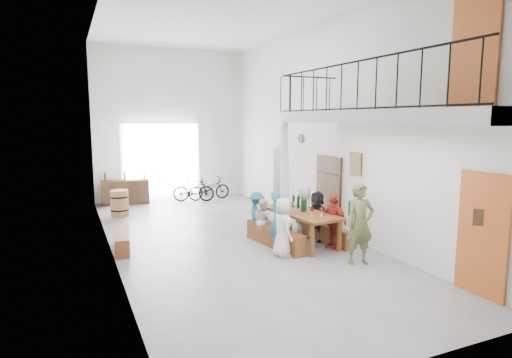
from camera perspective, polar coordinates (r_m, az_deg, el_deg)
name	(u,v)px	position (r m, az deg, el deg)	size (l,w,h in m)	color
floor	(229,239)	(10.73, -3.69, -8.04)	(12.00, 12.00, 0.00)	slate
room_walls	(227,94)	(10.33, -3.87, 11.27)	(12.00, 12.00, 12.00)	white
gateway_portal	(162,162)	(16.01, -12.49, 2.22)	(2.80, 0.08, 2.80)	white
right_wall_decor	(367,173)	(10.08, 14.61, 0.79)	(0.07, 8.28, 5.07)	#A24A1B
balcony	(381,119)	(8.58, 16.36, 7.69)	(1.52, 5.62, 4.00)	white
tasting_table	(300,215)	(10.26, 5.89, -4.74)	(1.16, 2.33, 0.79)	brown
bench_inner	(275,237)	(10.10, 2.51, -7.71)	(0.32, 1.99, 0.46)	brown
bench_wall	(324,233)	(10.65, 9.01, -7.07)	(0.24, 1.83, 0.42)	brown
tableware	(302,205)	(10.26, 6.15, -3.49)	(0.54, 1.43, 0.35)	black
side_bench	(123,241)	(10.31, -17.36, -7.91)	(0.31, 1.41, 0.40)	brown
oak_barrel	(120,203)	(13.77, -17.73, -3.08)	(0.55, 0.55, 0.81)	olive
serving_counter	(125,192)	(15.64, -17.01, -1.68)	(1.60, 0.45, 0.85)	#3D2916
counter_bottles	(125,176)	(15.54, -17.10, 0.35)	(1.36, 0.19, 0.28)	black
guest_left_a	(283,227)	(9.30, 3.57, -6.45)	(0.63, 0.41, 1.29)	silver
guest_left_b	(277,220)	(9.77, 2.84, -5.53)	(0.49, 0.32, 1.35)	#276684
guest_left_c	(263,220)	(10.40, 0.96, -5.53)	(0.51, 0.40, 1.06)	silver
guest_left_d	(257,214)	(10.79, 0.10, -4.75)	(0.75, 0.43, 1.16)	#276684
guest_right_a	(333,221)	(10.07, 10.25, -5.53)	(0.74, 0.31, 1.26)	maroon
guest_right_b	(316,216)	(10.60, 8.06, -4.88)	(1.14, 0.36, 1.23)	black
guest_right_c	(304,210)	(11.21, 6.48, -4.09)	(0.61, 0.40, 1.25)	silver
host_standing	(360,224)	(9.02, 13.69, -5.83)	(0.61, 0.40, 1.68)	#545A33
potted_plant	(300,216)	(12.34, 5.84, -4.87)	(0.39, 0.34, 0.44)	#225321
bicycle_near	(209,188)	(15.86, -6.29, -1.26)	(0.56, 1.60, 0.84)	black
bicycle_far	(194,189)	(15.56, -8.32, -1.39)	(0.42, 1.48, 0.89)	black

